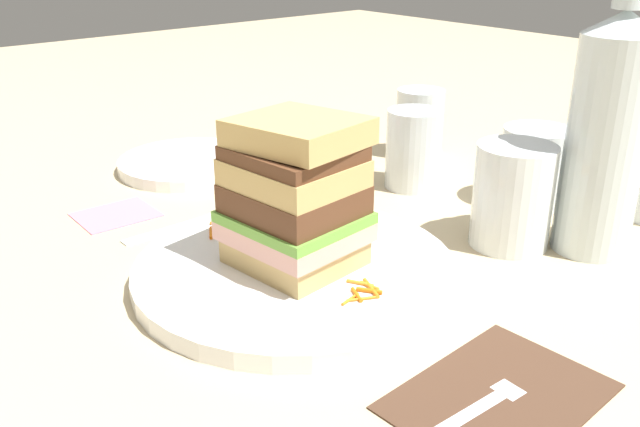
{
  "coord_description": "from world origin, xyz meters",
  "views": [
    {
      "loc": [
        0.44,
        -0.35,
        0.3
      ],
      "look_at": [
        -0.0,
        0.03,
        0.06
      ],
      "focal_mm": 38.52,
      "sensor_mm": 36.0,
      "label": 1
    }
  ],
  "objects_px": {
    "water_bottle": "(607,134)",
    "juice_glass": "(512,203)",
    "napkin_pink": "(116,214)",
    "empty_tumbler_1": "(419,123)",
    "fork": "(480,403)",
    "sandwich": "(295,195)",
    "side_plate": "(190,163)",
    "empty_tumbler_0": "(534,166)",
    "napkin_dark": "(501,394)",
    "empty_tumbler_3": "(413,149)",
    "main_plate": "(295,270)",
    "knife": "(202,219)"
  },
  "relations": [
    {
      "from": "napkin_dark",
      "to": "juice_glass",
      "type": "height_order",
      "value": "juice_glass"
    },
    {
      "from": "main_plate",
      "to": "knife",
      "type": "height_order",
      "value": "main_plate"
    },
    {
      "from": "napkin_dark",
      "to": "napkin_pink",
      "type": "xyz_separation_m",
      "value": [
        -0.47,
        -0.06,
        -0.0
      ]
    },
    {
      "from": "water_bottle",
      "to": "juice_glass",
      "type": "bearing_deg",
      "value": -137.59
    },
    {
      "from": "napkin_dark",
      "to": "fork",
      "type": "distance_m",
      "value": 0.02
    },
    {
      "from": "fork",
      "to": "empty_tumbler_1",
      "type": "bearing_deg",
      "value": 136.43
    },
    {
      "from": "main_plate",
      "to": "empty_tumbler_3",
      "type": "distance_m",
      "value": 0.28
    },
    {
      "from": "napkin_dark",
      "to": "empty_tumbler_0",
      "type": "distance_m",
      "value": 0.38
    },
    {
      "from": "napkin_dark",
      "to": "empty_tumbler_3",
      "type": "height_order",
      "value": "empty_tumbler_3"
    },
    {
      "from": "sandwich",
      "to": "juice_glass",
      "type": "distance_m",
      "value": 0.23
    },
    {
      "from": "main_plate",
      "to": "sandwich",
      "type": "distance_m",
      "value": 0.07
    },
    {
      "from": "sandwich",
      "to": "napkin_dark",
      "type": "bearing_deg",
      "value": 0.3
    },
    {
      "from": "napkin_dark",
      "to": "juice_glass",
      "type": "relative_size",
      "value": 1.45
    },
    {
      "from": "sandwich",
      "to": "empty_tumbler_1",
      "type": "distance_m",
      "value": 0.4
    },
    {
      "from": "juice_glass",
      "to": "napkin_pink",
      "type": "height_order",
      "value": "juice_glass"
    },
    {
      "from": "sandwich",
      "to": "side_plate",
      "type": "height_order",
      "value": "sandwich"
    },
    {
      "from": "juice_glass",
      "to": "side_plate",
      "type": "distance_m",
      "value": 0.44
    },
    {
      "from": "napkin_pink",
      "to": "main_plate",
      "type": "bearing_deg",
      "value": 13.91
    },
    {
      "from": "water_bottle",
      "to": "side_plate",
      "type": "relative_size",
      "value": 1.43
    },
    {
      "from": "empty_tumbler_1",
      "to": "side_plate",
      "type": "bearing_deg",
      "value": -119.77
    },
    {
      "from": "napkin_dark",
      "to": "empty_tumbler_3",
      "type": "bearing_deg",
      "value": 141.26
    },
    {
      "from": "empty_tumbler_0",
      "to": "empty_tumbler_1",
      "type": "xyz_separation_m",
      "value": [
        -0.21,
        0.03,
        0.0
      ]
    },
    {
      "from": "knife",
      "to": "empty_tumbler_1",
      "type": "relative_size",
      "value": 2.15
    },
    {
      "from": "napkin_pink",
      "to": "empty_tumbler_1",
      "type": "bearing_deg",
      "value": 80.22
    },
    {
      "from": "knife",
      "to": "sandwich",
      "type": "bearing_deg",
      "value": -1.39
    },
    {
      "from": "sandwich",
      "to": "napkin_dark",
      "type": "height_order",
      "value": "sandwich"
    },
    {
      "from": "sandwich",
      "to": "empty_tumbler_1",
      "type": "height_order",
      "value": "sandwich"
    },
    {
      "from": "fork",
      "to": "napkin_pink",
      "type": "relative_size",
      "value": 1.98
    },
    {
      "from": "knife",
      "to": "empty_tumbler_0",
      "type": "height_order",
      "value": "empty_tumbler_0"
    },
    {
      "from": "knife",
      "to": "juice_glass",
      "type": "distance_m",
      "value": 0.33
    },
    {
      "from": "empty_tumbler_0",
      "to": "napkin_pink",
      "type": "relative_size",
      "value": 1.07
    },
    {
      "from": "main_plate",
      "to": "empty_tumbler_3",
      "type": "relative_size",
      "value": 3.05
    },
    {
      "from": "empty_tumbler_0",
      "to": "napkin_dark",
      "type": "bearing_deg",
      "value": -59.09
    },
    {
      "from": "juice_glass",
      "to": "napkin_pink",
      "type": "xyz_separation_m",
      "value": [
        -0.33,
        -0.27,
        -0.04
      ]
    },
    {
      "from": "main_plate",
      "to": "napkin_pink",
      "type": "relative_size",
      "value": 3.51
    },
    {
      "from": "empty_tumbler_0",
      "to": "empty_tumbler_1",
      "type": "bearing_deg",
      "value": 170.67
    },
    {
      "from": "juice_glass",
      "to": "napkin_pink",
      "type": "bearing_deg",
      "value": -140.38
    },
    {
      "from": "empty_tumbler_1",
      "to": "napkin_pink",
      "type": "bearing_deg",
      "value": -99.78
    },
    {
      "from": "fork",
      "to": "empty_tumbler_0",
      "type": "distance_m",
      "value": 0.4
    },
    {
      "from": "fork",
      "to": "napkin_pink",
      "type": "xyz_separation_m",
      "value": [
        -0.47,
        -0.04,
        -0.0
      ]
    },
    {
      "from": "napkin_dark",
      "to": "empty_tumbler_0",
      "type": "height_order",
      "value": "empty_tumbler_0"
    },
    {
      "from": "water_bottle",
      "to": "empty_tumbler_1",
      "type": "xyz_separation_m",
      "value": [
        -0.32,
        0.09,
        -0.07
      ]
    },
    {
      "from": "main_plate",
      "to": "juice_glass",
      "type": "bearing_deg",
      "value": 68.67
    },
    {
      "from": "knife",
      "to": "empty_tumbler_0",
      "type": "xyz_separation_m",
      "value": [
        0.2,
        0.32,
        0.04
      ]
    },
    {
      "from": "knife",
      "to": "empty_tumbler_1",
      "type": "distance_m",
      "value": 0.36
    },
    {
      "from": "empty_tumbler_0",
      "to": "water_bottle",
      "type": "bearing_deg",
      "value": -29.19
    },
    {
      "from": "empty_tumbler_3",
      "to": "empty_tumbler_1",
      "type": "bearing_deg",
      "value": 128.41
    },
    {
      "from": "napkin_dark",
      "to": "juice_glass",
      "type": "xyz_separation_m",
      "value": [
        -0.14,
        0.21,
        0.04
      ]
    },
    {
      "from": "juice_glass",
      "to": "empty_tumbler_3",
      "type": "xyz_separation_m",
      "value": [
        -0.18,
        0.05,
        0.0
      ]
    },
    {
      "from": "empty_tumbler_3",
      "to": "napkin_dark",
      "type": "bearing_deg",
      "value": -38.74
    }
  ]
}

